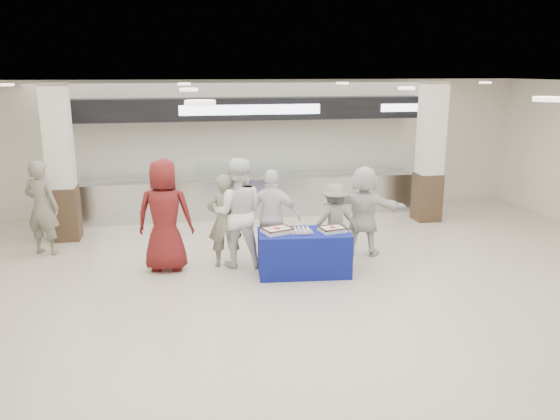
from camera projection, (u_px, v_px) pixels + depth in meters
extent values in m
plane|color=beige|center=(300.00, 307.00, 8.11)|extent=(14.00, 14.00, 0.00)
cube|color=silver|center=(250.00, 197.00, 13.14)|extent=(8.00, 0.80, 0.90)
cube|color=silver|center=(250.00, 178.00, 13.02)|extent=(8.00, 0.85, 0.04)
cube|color=white|center=(251.00, 166.00, 12.65)|extent=(7.60, 0.02, 0.50)
cube|color=black|center=(249.00, 109.00, 12.62)|extent=(8.40, 0.70, 0.50)
cube|color=white|center=(251.00, 110.00, 12.27)|extent=(3.20, 0.03, 0.22)
cube|color=white|center=(409.00, 108.00, 12.97)|extent=(1.40, 0.03, 0.18)
cube|color=#3B291A|center=(66.00, 213.00, 11.24)|extent=(0.55, 0.55, 1.10)
cube|color=silver|center=(58.00, 136.00, 10.84)|extent=(0.50, 0.50, 2.10)
cube|color=#3B291A|center=(427.00, 197.00, 12.70)|extent=(0.55, 0.55, 1.10)
cube|color=silver|center=(432.00, 128.00, 12.30)|extent=(0.50, 0.50, 2.10)
cube|color=navy|center=(304.00, 253.00, 9.36)|extent=(1.62, 0.93, 0.75)
cube|color=silver|center=(277.00, 231.00, 9.20)|extent=(0.56, 0.50, 0.07)
cube|color=#442213|center=(277.00, 228.00, 9.19)|extent=(0.56, 0.50, 0.02)
cylinder|color=red|center=(277.00, 228.00, 9.19)|extent=(0.13, 0.13, 0.01)
cube|color=silver|center=(332.00, 229.00, 9.28)|extent=(0.48, 0.40, 0.07)
cube|color=#442213|center=(333.00, 227.00, 9.27)|extent=(0.48, 0.40, 0.02)
cylinder|color=red|center=(332.00, 227.00, 9.27)|extent=(0.11, 0.11, 0.01)
cube|color=#A4A5A9|center=(302.00, 232.00, 9.23)|extent=(0.39, 0.30, 0.01)
imported|color=maroon|center=(165.00, 215.00, 9.39)|extent=(1.05, 0.78, 1.97)
imported|color=slate|center=(225.00, 221.00, 9.62)|extent=(0.62, 0.42, 1.68)
imported|color=white|center=(238.00, 213.00, 9.63)|extent=(1.07, 0.90, 1.95)
imported|color=white|center=(273.00, 217.00, 9.77)|extent=(1.09, 0.74, 1.73)
imported|color=slate|center=(335.00, 222.00, 10.02)|extent=(0.93, 0.54, 1.43)
imported|color=white|center=(363.00, 211.00, 10.23)|extent=(1.67, 1.06, 1.72)
imported|color=slate|center=(42.00, 208.00, 10.25)|extent=(0.78, 0.65, 1.81)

